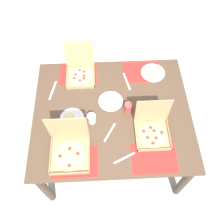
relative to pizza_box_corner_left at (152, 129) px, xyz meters
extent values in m
plane|color=beige|center=(-0.32, 0.21, -0.79)|extent=(6.00, 6.00, 0.00)
cylinder|color=#3F3328|center=(-0.95, -0.32, -0.43)|extent=(0.07, 0.07, 0.71)
cylinder|color=#3F3328|center=(0.31, -0.32, -0.43)|extent=(0.07, 0.07, 0.71)
cylinder|color=#3F3328|center=(-0.95, 0.75, -0.43)|extent=(0.07, 0.07, 0.71)
cylinder|color=#3F3328|center=(0.31, 0.75, -0.43)|extent=(0.07, 0.07, 0.71)
cube|color=brown|center=(-0.32, 0.21, -0.06)|extent=(1.38, 1.19, 0.03)
cube|color=red|center=(-0.63, -0.23, -0.05)|extent=(0.36, 0.26, 0.00)
cube|color=red|center=(-0.01, -0.23, -0.05)|extent=(0.36, 0.26, 0.00)
cube|color=red|center=(-0.63, 0.66, -0.05)|extent=(0.36, 0.26, 0.00)
cube|color=red|center=(-0.01, 0.66, -0.05)|extent=(0.36, 0.26, 0.00)
cube|color=tan|center=(0.00, -0.03, -0.05)|extent=(0.28, 0.28, 0.01)
cube|color=tan|center=(-0.14, -0.03, -0.03)|extent=(0.01, 0.28, 0.03)
cube|color=tan|center=(0.14, -0.03, -0.03)|extent=(0.01, 0.28, 0.03)
cube|color=tan|center=(0.00, -0.17, -0.03)|extent=(0.28, 0.01, 0.03)
cube|color=tan|center=(0.00, 0.11, -0.03)|extent=(0.28, 0.01, 0.03)
cylinder|color=#E0B76B|center=(0.00, -0.03, -0.04)|extent=(0.25, 0.25, 0.01)
cylinder|color=#EFD67F|center=(0.00, -0.03, -0.03)|extent=(0.22, 0.22, 0.00)
cylinder|color=red|center=(0.08, -0.02, -0.03)|extent=(0.03, 0.03, 0.00)
cylinder|color=red|center=(0.02, 0.00, -0.03)|extent=(0.03, 0.03, 0.00)
cylinder|color=red|center=(-0.01, 0.03, -0.03)|extent=(0.03, 0.03, 0.00)
cylinder|color=red|center=(-0.07, 0.00, -0.03)|extent=(0.03, 0.03, 0.00)
cylinder|color=red|center=(-0.04, -0.06, -0.03)|extent=(0.03, 0.03, 0.00)
cylinder|color=red|center=(-0.01, -0.11, -0.03)|extent=(0.03, 0.03, 0.00)
cylinder|color=red|center=(0.03, -0.07, -0.03)|extent=(0.03, 0.03, 0.00)
cube|color=tan|center=(0.00, 0.11, 0.13)|extent=(0.28, 0.01, 0.28)
cube|color=tan|center=(-0.67, -0.18, -0.05)|extent=(0.31, 0.31, 0.01)
cube|color=tan|center=(-0.82, -0.18, -0.03)|extent=(0.01, 0.31, 0.03)
cube|color=tan|center=(-0.52, -0.18, -0.03)|extent=(0.01, 0.31, 0.03)
cube|color=tan|center=(-0.67, -0.33, -0.03)|extent=(0.31, 0.01, 0.03)
cube|color=tan|center=(-0.67, -0.02, -0.03)|extent=(0.31, 0.01, 0.03)
cylinder|color=#E0B76B|center=(-0.67, -0.18, -0.04)|extent=(0.27, 0.27, 0.01)
cylinder|color=#EFD67F|center=(-0.67, -0.18, -0.03)|extent=(0.25, 0.25, 0.00)
cylinder|color=red|center=(-0.61, -0.17, -0.03)|extent=(0.03, 0.03, 0.00)
cylinder|color=red|center=(-0.67, -0.13, -0.03)|extent=(0.03, 0.03, 0.00)
cylinder|color=red|center=(-0.75, -0.19, -0.03)|extent=(0.03, 0.03, 0.00)
cylinder|color=red|center=(-0.67, -0.27, -0.03)|extent=(0.03, 0.03, 0.00)
cube|color=tan|center=(-0.67, -0.03, 0.14)|extent=(0.31, 0.02, 0.31)
cube|color=tan|center=(-0.60, 0.61, -0.05)|extent=(0.27, 0.27, 0.01)
cube|color=tan|center=(-0.73, 0.61, -0.03)|extent=(0.01, 0.27, 0.03)
cube|color=tan|center=(-0.47, 0.61, -0.03)|extent=(0.01, 0.27, 0.03)
cube|color=tan|center=(-0.60, 0.48, -0.03)|extent=(0.27, 0.01, 0.03)
cube|color=tan|center=(-0.60, 0.74, -0.03)|extent=(0.27, 0.01, 0.03)
cylinder|color=#E0B76B|center=(-0.60, 0.61, -0.04)|extent=(0.23, 0.23, 0.01)
cylinder|color=#EFD67F|center=(-0.60, 0.61, -0.03)|extent=(0.21, 0.21, 0.00)
cylinder|color=red|center=(-0.57, 0.62, -0.03)|extent=(0.03, 0.03, 0.00)
cylinder|color=red|center=(-0.57, 0.67, -0.03)|extent=(0.03, 0.03, 0.00)
cylinder|color=red|center=(-0.61, 0.69, -0.03)|extent=(0.03, 0.03, 0.00)
cylinder|color=red|center=(-0.65, 0.64, -0.03)|extent=(0.03, 0.03, 0.00)
cylinder|color=red|center=(-0.66, 0.59, -0.03)|extent=(0.03, 0.03, 0.00)
cylinder|color=red|center=(-0.61, 0.56, -0.03)|extent=(0.03, 0.03, 0.00)
cylinder|color=red|center=(-0.57, 0.59, -0.03)|extent=(0.03, 0.03, 0.00)
cube|color=tan|center=(-0.60, 0.77, 0.12)|extent=(0.27, 0.05, 0.26)
cylinder|color=white|center=(-0.33, 0.32, -0.04)|extent=(0.21, 0.21, 0.01)
cylinder|color=white|center=(-0.33, 0.32, -0.04)|extent=(0.22, 0.22, 0.01)
cylinder|color=#E0B76B|center=(-0.33, 0.29, -0.03)|extent=(0.09, 0.09, 0.01)
cylinder|color=#EFD67F|center=(-0.33, 0.29, -0.02)|extent=(0.08, 0.08, 0.00)
cylinder|color=white|center=(0.10, 0.63, -0.04)|extent=(0.22, 0.22, 0.01)
cylinder|color=white|center=(0.10, 0.63, -0.04)|extent=(0.23, 0.23, 0.01)
cylinder|color=#E0B76B|center=(0.08, 0.61, -0.03)|extent=(0.09, 0.09, 0.01)
cylinder|color=#EFD67F|center=(0.08, 0.61, -0.02)|extent=(0.08, 0.08, 0.00)
cylinder|color=white|center=(-0.67, 0.16, -0.04)|extent=(0.20, 0.20, 0.01)
cylinder|color=white|center=(-0.67, 0.16, -0.04)|extent=(0.21, 0.21, 0.01)
cylinder|color=#E0B76B|center=(-0.69, 0.17, -0.03)|extent=(0.08, 0.08, 0.01)
cylinder|color=#EFD67F|center=(-0.69, 0.17, -0.02)|extent=(0.07, 0.07, 0.00)
cylinder|color=#BF4742|center=(-0.18, 0.22, 0.00)|extent=(0.07, 0.07, 0.09)
cylinder|color=silver|center=(-0.50, 0.13, 0.00)|extent=(0.07, 0.07, 0.09)
cube|color=#B7B7BC|center=(-0.17, 0.55, -0.05)|extent=(0.06, 0.21, 0.00)
cube|color=#B7B7BC|center=(-0.24, -0.22, -0.05)|extent=(0.18, 0.09, 0.00)
cube|color=#B7B7BC|center=(-0.86, 0.47, -0.05)|extent=(0.06, 0.21, 0.00)
cube|color=#B7B7BC|center=(-0.35, 0.01, -0.05)|extent=(0.11, 0.17, 0.00)
camera|label=1|loc=(-0.38, -0.93, 1.82)|focal=39.98mm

